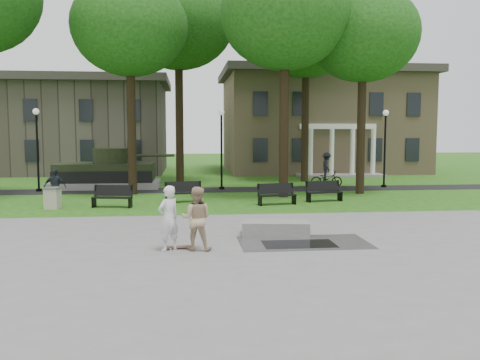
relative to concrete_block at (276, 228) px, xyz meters
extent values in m
plane|color=#224A11|center=(-1.39, 1.20, -0.24)|extent=(120.00, 120.00, 0.00)
cube|color=gray|center=(-1.39, -3.80, -0.23)|extent=(22.00, 16.00, 0.02)
cube|color=black|center=(-1.39, 13.20, -0.24)|extent=(44.00, 2.60, 0.01)
cube|color=#9E8460|center=(8.61, 27.20, 3.75)|extent=(16.00, 11.00, 8.00)
cube|color=#38332D|center=(8.61, 27.20, 8.06)|extent=(17.00, 12.00, 0.60)
cube|color=silver|center=(8.61, 21.70, 3.55)|extent=(6.00, 0.30, 0.40)
cube|color=#4C443D|center=(-12.39, 27.70, 3.35)|extent=(15.00, 10.00, 7.20)
cylinder|color=black|center=(-5.89, 11.70, 3.75)|extent=(0.48, 0.48, 8.00)
ellipsoid|color=#11410F|center=(-5.89, 11.70, 8.76)|extent=(6.20, 6.20, 5.27)
cylinder|color=black|center=(2.11, 9.70, 3.92)|extent=(0.50, 0.50, 8.32)
ellipsoid|color=#11410F|center=(2.11, 9.70, 9.12)|extent=(6.60, 6.60, 5.61)
cylinder|color=black|center=(6.61, 10.70, 3.59)|extent=(0.46, 0.46, 7.68)
ellipsoid|color=#11410F|center=(6.61, 10.70, 8.40)|extent=(6.00, 6.00, 5.10)
cylinder|color=black|center=(-3.39, 17.20, 4.39)|extent=(0.54, 0.54, 9.28)
ellipsoid|color=#11410F|center=(-3.39, 17.20, 10.20)|extent=(7.20, 7.20, 6.12)
cylinder|color=black|center=(5.11, 17.70, 4.08)|extent=(0.50, 0.50, 8.64)
ellipsoid|color=#11410F|center=(5.11, 17.70, 9.47)|extent=(6.40, 6.40, 5.44)
cylinder|color=black|center=(-11.39, 13.50, 1.96)|extent=(0.12, 0.12, 4.40)
sphere|color=silver|center=(-11.39, 13.50, 4.30)|extent=(0.36, 0.36, 0.36)
cylinder|color=black|center=(-11.39, 13.50, -0.16)|extent=(0.32, 0.32, 0.16)
cylinder|color=black|center=(-0.89, 13.50, 1.96)|extent=(0.12, 0.12, 4.40)
sphere|color=silver|center=(-0.89, 13.50, 4.30)|extent=(0.36, 0.36, 0.36)
cylinder|color=black|center=(-0.89, 13.50, -0.16)|extent=(0.32, 0.32, 0.16)
cylinder|color=black|center=(9.11, 13.50, 1.96)|extent=(0.12, 0.12, 4.40)
sphere|color=silver|center=(9.11, 13.50, 4.30)|extent=(0.36, 0.36, 0.36)
cylinder|color=black|center=(9.11, 13.50, -0.16)|extent=(0.32, 0.32, 0.16)
cube|color=gray|center=(-7.89, 15.20, -0.04)|extent=(6.50, 3.40, 0.40)
cube|color=#272C17|center=(-7.89, 15.20, 0.70)|extent=(5.80, 2.80, 1.10)
cube|color=black|center=(-7.89, 13.85, 0.51)|extent=(5.80, 0.35, 0.70)
cube|color=black|center=(-7.89, 16.55, 0.51)|extent=(5.80, 0.35, 0.70)
cylinder|color=#272C17|center=(-7.59, 15.20, 1.71)|extent=(2.10, 2.10, 0.90)
cylinder|color=#272C17|center=(-5.29, 15.20, 1.71)|extent=(3.20, 0.18, 0.18)
cube|color=black|center=(0.46, -1.49, -0.22)|extent=(2.20, 1.20, 0.00)
cube|color=gray|center=(0.00, 0.00, 0.00)|extent=(2.32, 1.32, 0.45)
cube|color=brown|center=(-3.16, -1.74, -0.19)|extent=(0.80, 0.30, 0.07)
imported|color=silver|center=(-3.45, -1.90, 0.72)|extent=(0.82, 0.78, 1.89)
imported|color=tan|center=(-2.66, -1.93, 0.70)|extent=(1.02, 0.86, 1.85)
imported|color=#21252C|center=(-9.06, 7.82, 0.62)|extent=(1.03, 0.46, 1.73)
imported|color=black|center=(5.64, 14.04, 0.26)|extent=(1.97, 0.79, 1.02)
imported|color=black|center=(5.64, 14.04, 1.05)|extent=(0.69, 1.13, 1.69)
cube|color=black|center=(-6.31, 6.81, 0.21)|extent=(1.85, 0.80, 0.05)
cube|color=black|center=(-6.31, 7.03, 0.51)|extent=(1.79, 0.51, 0.50)
cube|color=black|center=(-7.16, 6.81, -0.02)|extent=(0.15, 0.45, 0.45)
cube|color=black|center=(-5.46, 6.81, -0.02)|extent=(0.15, 0.45, 0.45)
cube|color=black|center=(-3.08, 8.13, 0.21)|extent=(1.85, 0.80, 0.05)
cube|color=black|center=(-3.08, 8.35, 0.51)|extent=(1.79, 0.51, 0.50)
cube|color=black|center=(-3.93, 8.13, -0.02)|extent=(0.15, 0.45, 0.45)
cube|color=black|center=(-2.23, 8.13, -0.02)|extent=(0.15, 0.45, 0.45)
cube|color=black|center=(1.27, 6.87, 0.21)|extent=(1.85, 0.77, 0.05)
cube|color=black|center=(1.27, 7.09, 0.51)|extent=(1.80, 0.47, 0.50)
cube|color=black|center=(0.42, 6.87, -0.02)|extent=(0.14, 0.45, 0.45)
cube|color=black|center=(2.12, 6.87, -0.02)|extent=(0.14, 0.45, 0.45)
cube|color=black|center=(3.78, 7.74, 0.21)|extent=(1.85, 0.79, 0.05)
cube|color=black|center=(3.78, 7.96, 0.51)|extent=(1.80, 0.49, 0.50)
cube|color=black|center=(2.93, 7.74, -0.02)|extent=(0.15, 0.45, 0.45)
cube|color=black|center=(4.63, 7.74, -0.02)|extent=(0.15, 0.45, 0.45)
cube|color=#BBB19A|center=(-8.90, 6.73, 0.21)|extent=(0.67, 0.67, 0.90)
cube|color=#4C4C4C|center=(-8.90, 6.73, 0.69)|extent=(0.74, 0.74, 0.06)
camera|label=1|loc=(-2.90, -16.43, 3.22)|focal=38.00mm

